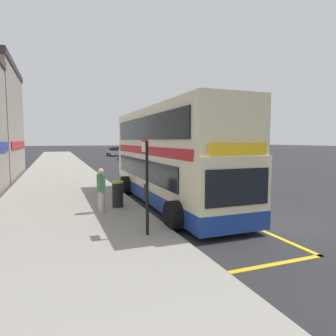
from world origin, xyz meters
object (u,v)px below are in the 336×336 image
(parked_car_white_behind, at_px, (117,150))
(pedestrian_waiting_near_sign, at_px, (101,188))
(parked_car_grey_ahead, at_px, (128,155))
(bus_stop_sign, at_px, (146,179))
(parked_car_silver_far, at_px, (114,152))
(double_decker_bus, at_px, (169,160))
(litter_bin, at_px, (118,194))

(parked_car_white_behind, relative_size, pedestrian_waiting_near_sign, 2.42)
(parked_car_grey_ahead, distance_m, parked_car_white_behind, 19.46)
(bus_stop_sign, distance_m, parked_car_silver_far, 47.96)
(double_decker_bus, relative_size, bus_stop_sign, 3.87)
(bus_stop_sign, height_order, litter_bin, bus_stop_sign)
(double_decker_bus, relative_size, parked_car_grey_ahead, 2.66)
(bus_stop_sign, xyz_separation_m, parked_car_silver_far, (7.79, 47.32, -1.01))
(pedestrian_waiting_near_sign, height_order, litter_bin, pedestrian_waiting_near_sign)
(double_decker_bus, distance_m, bus_stop_sign, 5.03)
(parked_car_silver_far, distance_m, parked_car_grey_ahead, 12.07)
(litter_bin, bearing_deg, pedestrian_waiting_near_sign, -137.75)
(double_decker_bus, bearing_deg, bus_stop_sign, -118.88)
(pedestrian_waiting_near_sign, bearing_deg, double_decker_bus, 19.33)
(parked_car_silver_far, distance_m, parked_car_white_behind, 7.54)
(double_decker_bus, xyz_separation_m, bus_stop_sign, (-2.42, -4.40, -0.25))
(parked_car_grey_ahead, bearing_deg, parked_car_white_behind, 82.06)
(double_decker_bus, bearing_deg, litter_bin, -169.91)
(parked_car_silver_far, relative_size, parked_car_white_behind, 1.00)
(parked_car_silver_far, xyz_separation_m, parked_car_grey_ahead, (-0.14, -12.07, 0.00))
(parked_car_white_behind, distance_m, pedestrian_waiting_near_sign, 52.45)
(bus_stop_sign, height_order, parked_car_silver_far, bus_stop_sign)
(bus_stop_sign, relative_size, parked_car_silver_far, 0.69)
(double_decker_bus, xyz_separation_m, parked_car_grey_ahead, (5.22, 30.86, -1.26))
(litter_bin, bearing_deg, parked_car_grey_ahead, 76.11)
(double_decker_bus, bearing_deg, parked_car_white_behind, 81.66)
(parked_car_white_behind, bearing_deg, double_decker_bus, -100.63)
(parked_car_silver_far, bearing_deg, parked_car_grey_ahead, 87.40)
(bus_stop_sign, height_order, parked_car_grey_ahead, bus_stop_sign)
(double_decker_bus, bearing_deg, pedestrian_waiting_near_sign, -160.67)
(parked_car_silver_far, height_order, litter_bin, parked_car_silver_far)
(double_decker_bus, relative_size, litter_bin, 10.11)
(parked_car_grey_ahead, relative_size, pedestrian_waiting_near_sign, 2.42)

